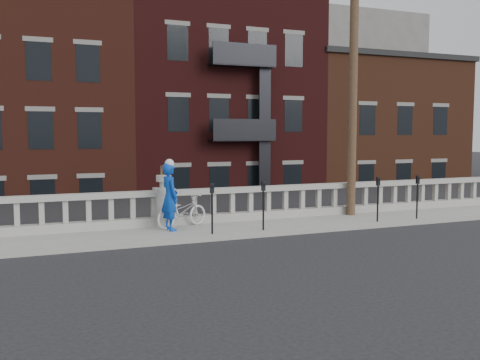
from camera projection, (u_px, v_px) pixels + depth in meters
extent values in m
plane|color=black|center=(208.00, 260.00, 11.96)|extent=(120.00, 120.00, 0.00)
cube|color=gray|center=(173.00, 233.00, 14.72)|extent=(32.00, 2.20, 0.15)
cube|color=gray|center=(164.00, 221.00, 15.58)|extent=(28.00, 0.34, 0.25)
cube|color=gray|center=(164.00, 193.00, 15.51)|extent=(28.00, 0.34, 0.16)
cube|color=gray|center=(164.00, 207.00, 15.54)|extent=(0.55, 0.55, 1.10)
cylinder|color=gray|center=(164.00, 184.00, 15.49)|extent=(0.24, 0.24, 0.20)
cylinder|color=gray|center=(164.00, 178.00, 15.47)|extent=(0.44, 0.44, 0.18)
cube|color=#605E59|center=(162.00, 308.00, 16.14)|extent=(36.00, 0.50, 5.15)
cube|color=black|center=(85.00, 252.00, 36.34)|extent=(80.00, 44.00, 0.50)
cube|color=#595651|center=(80.00, 295.00, 19.26)|extent=(16.00, 7.00, 4.00)
cube|color=#595651|center=(316.00, 121.00, 50.30)|extent=(14.00, 14.00, 18.00)
cube|color=#451C13|center=(17.00, 149.00, 28.66)|extent=(10.00, 14.00, 14.00)
cube|color=black|center=(12.00, 13.00, 28.04)|extent=(10.30, 14.30, 0.30)
cube|color=#360F0E|center=(195.00, 134.00, 32.38)|extent=(10.00, 14.00, 15.50)
cube|color=black|center=(194.00, 1.00, 31.69)|extent=(10.30, 14.30, 0.30)
cube|color=#4F2818|center=(336.00, 160.00, 36.31)|extent=(10.00, 14.00, 12.00)
cube|color=black|center=(337.00, 69.00, 35.77)|extent=(10.30, 14.30, 0.30)
cylinder|color=#422D1E|center=(354.00, 61.00, 17.18)|extent=(0.28, 0.28, 10.00)
cylinder|color=black|center=(212.00, 214.00, 14.21)|extent=(0.05, 0.05, 1.10)
cube|color=black|center=(212.00, 188.00, 14.15)|extent=(0.10, 0.08, 0.26)
cube|color=black|center=(213.00, 187.00, 14.10)|extent=(0.06, 0.01, 0.08)
cylinder|color=black|center=(263.00, 210.00, 14.77)|extent=(0.05, 0.05, 1.10)
cube|color=black|center=(263.00, 186.00, 14.71)|extent=(0.10, 0.08, 0.26)
cube|color=black|center=(264.00, 185.00, 14.67)|extent=(0.06, 0.01, 0.08)
cylinder|color=black|center=(378.00, 204.00, 16.22)|extent=(0.05, 0.05, 1.10)
cube|color=black|center=(378.00, 181.00, 16.16)|extent=(0.10, 0.08, 0.26)
cube|color=black|center=(379.00, 180.00, 16.12)|extent=(0.06, 0.01, 0.08)
cylinder|color=black|center=(417.00, 201.00, 16.79)|extent=(0.05, 0.05, 1.10)
cube|color=black|center=(418.00, 180.00, 16.73)|extent=(0.10, 0.08, 0.26)
cube|color=black|center=(419.00, 179.00, 16.68)|extent=(0.06, 0.01, 0.08)
imported|color=silver|center=(182.00, 211.00, 15.29)|extent=(1.83, 1.23, 0.91)
imported|color=#0B3CAE|center=(170.00, 197.00, 14.74)|extent=(0.55, 0.74, 1.87)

